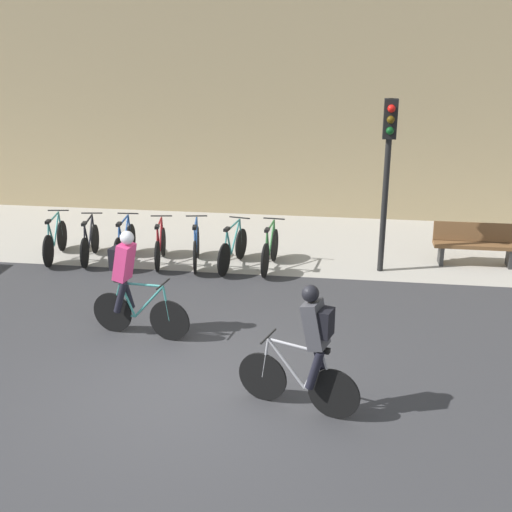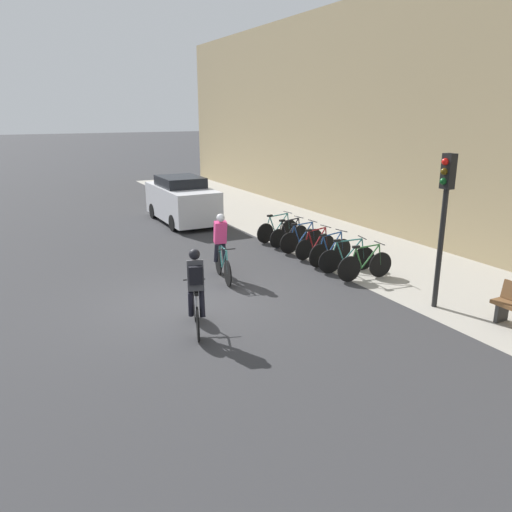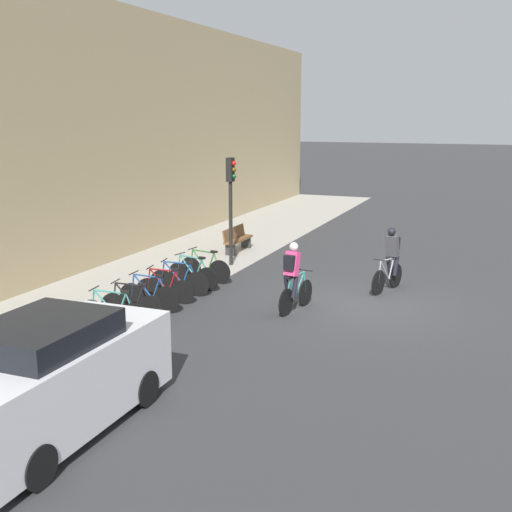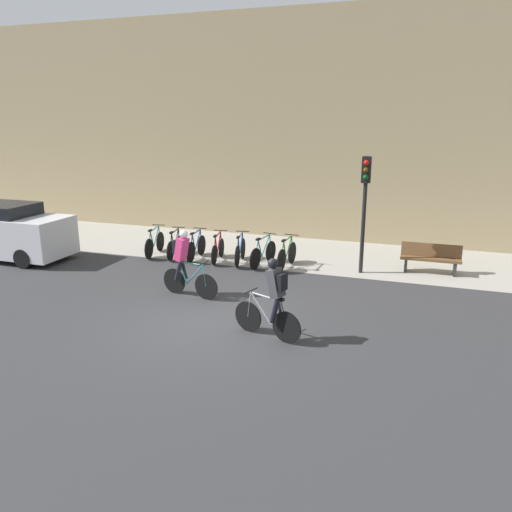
{
  "view_description": "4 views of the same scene",
  "coord_description": "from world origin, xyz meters",
  "px_view_note": "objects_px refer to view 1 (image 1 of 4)",
  "views": [
    {
      "loc": [
        1.95,
        -7.63,
        4.75
      ],
      "look_at": [
        0.41,
        3.53,
        0.76
      ],
      "focal_mm": 45.0,
      "sensor_mm": 36.0,
      "label": 1
    },
    {
      "loc": [
        10.48,
        -3.57,
        4.36
      ],
      "look_at": [
        0.62,
        1.56,
        1.13
      ],
      "focal_mm": 35.0,
      "sensor_mm": 36.0,
      "label": 2
    },
    {
      "loc": [
        -15.97,
        -3.34,
        4.83
      ],
      "look_at": [
        -0.02,
        3.08,
        1.04
      ],
      "focal_mm": 45.0,
      "sensor_mm": 36.0,
      "label": 3
    },
    {
      "loc": [
        4.44,
        -9.75,
        4.55
      ],
      "look_at": [
        0.59,
        1.64,
        1.23
      ],
      "focal_mm": 35.0,
      "sensor_mm": 36.0,
      "label": 4
    }
  ],
  "objects_px": {
    "parked_bike_1": "(90,243)",
    "parked_bike_5": "(233,249)",
    "bench": "(476,243)",
    "parked_bike_6": "(270,250)",
    "parked_bike_4": "(196,247)",
    "parked_bike_0": "(55,241)",
    "parked_bike_3": "(160,246)",
    "cyclist_grey": "(310,347)",
    "cyclist_pink": "(129,281)",
    "parked_bike_2": "(125,244)",
    "traffic_light_pole": "(388,155)"
  },
  "relations": [
    {
      "from": "bench",
      "to": "parked_bike_6",
      "type": "bearing_deg",
      "value": -168.9
    },
    {
      "from": "cyclist_grey",
      "to": "cyclist_pink",
      "type": "bearing_deg",
      "value": 148.18
    },
    {
      "from": "parked_bike_1",
      "to": "parked_bike_5",
      "type": "height_order",
      "value": "parked_bike_5"
    },
    {
      "from": "cyclist_grey",
      "to": "parked_bike_5",
      "type": "relative_size",
      "value": 1.04
    },
    {
      "from": "parked_bike_3",
      "to": "parked_bike_5",
      "type": "bearing_deg",
      "value": -0.02
    },
    {
      "from": "parked_bike_0",
      "to": "parked_bike_1",
      "type": "distance_m",
      "value": 0.79
    },
    {
      "from": "cyclist_grey",
      "to": "parked_bike_2",
      "type": "relative_size",
      "value": 1.07
    },
    {
      "from": "parked_bike_0",
      "to": "parked_bike_2",
      "type": "relative_size",
      "value": 1.04
    },
    {
      "from": "bench",
      "to": "parked_bike_1",
      "type": "bearing_deg",
      "value": -174.15
    },
    {
      "from": "cyclist_pink",
      "to": "cyclist_grey",
      "type": "xyz_separation_m",
      "value": [
        3.01,
        -1.86,
        0.0
      ]
    },
    {
      "from": "cyclist_grey",
      "to": "parked_bike_2",
      "type": "bearing_deg",
      "value": 129.18
    },
    {
      "from": "parked_bike_3",
      "to": "parked_bike_6",
      "type": "xyz_separation_m",
      "value": [
        2.36,
        0.0,
        0.02
      ]
    },
    {
      "from": "cyclist_pink",
      "to": "parked_bike_1",
      "type": "relative_size",
      "value": 1.12
    },
    {
      "from": "parked_bike_2",
      "to": "traffic_light_pole",
      "type": "relative_size",
      "value": 0.48
    },
    {
      "from": "bench",
      "to": "parked_bike_5",
      "type": "bearing_deg",
      "value": -170.58
    },
    {
      "from": "parked_bike_0",
      "to": "parked_bike_5",
      "type": "height_order",
      "value": "parked_bike_0"
    },
    {
      "from": "parked_bike_1",
      "to": "parked_bike_6",
      "type": "xyz_separation_m",
      "value": [
        3.93,
        0.0,
        0.02
      ]
    },
    {
      "from": "parked_bike_4",
      "to": "parked_bike_6",
      "type": "relative_size",
      "value": 0.99
    },
    {
      "from": "parked_bike_0",
      "to": "cyclist_grey",
      "type": "bearing_deg",
      "value": -41.88
    },
    {
      "from": "parked_bike_2",
      "to": "parked_bike_3",
      "type": "bearing_deg",
      "value": -0.03
    },
    {
      "from": "traffic_light_pole",
      "to": "parked_bike_4",
      "type": "bearing_deg",
      "value": -177.42
    },
    {
      "from": "cyclist_grey",
      "to": "parked_bike_0",
      "type": "distance_m",
      "value": 7.86
    },
    {
      "from": "parked_bike_2",
      "to": "parked_bike_6",
      "type": "xyz_separation_m",
      "value": [
        3.14,
        0.0,
        0.01
      ]
    },
    {
      "from": "parked_bike_0",
      "to": "traffic_light_pole",
      "type": "xyz_separation_m",
      "value": [
        7.01,
        0.17,
        2.02
      ]
    },
    {
      "from": "parked_bike_3",
      "to": "traffic_light_pole",
      "type": "height_order",
      "value": "traffic_light_pole"
    },
    {
      "from": "cyclist_grey",
      "to": "parked_bike_1",
      "type": "distance_m",
      "value": 7.29
    },
    {
      "from": "cyclist_grey",
      "to": "parked_bike_3",
      "type": "xyz_separation_m",
      "value": [
        -3.48,
        5.23,
        -0.56
      ]
    },
    {
      "from": "parked_bike_0",
      "to": "parked_bike_6",
      "type": "bearing_deg",
      "value": 0.01
    },
    {
      "from": "parked_bike_6",
      "to": "bench",
      "type": "distance_m",
      "value": 4.38
    },
    {
      "from": "parked_bike_4",
      "to": "parked_bike_5",
      "type": "relative_size",
      "value": 0.98
    },
    {
      "from": "parked_bike_1",
      "to": "parked_bike_5",
      "type": "bearing_deg",
      "value": -0.01
    },
    {
      "from": "parked_bike_4",
      "to": "parked_bike_6",
      "type": "bearing_deg",
      "value": 0.01
    },
    {
      "from": "parked_bike_5",
      "to": "parked_bike_2",
      "type": "bearing_deg",
      "value": 179.98
    },
    {
      "from": "parked_bike_2",
      "to": "traffic_light_pole",
      "type": "height_order",
      "value": "traffic_light_pole"
    },
    {
      "from": "parked_bike_0",
      "to": "parked_bike_4",
      "type": "bearing_deg",
      "value": 0.01
    },
    {
      "from": "parked_bike_3",
      "to": "cyclist_pink",
      "type": "bearing_deg",
      "value": -82.0
    },
    {
      "from": "parked_bike_3",
      "to": "traffic_light_pole",
      "type": "xyz_separation_m",
      "value": [
        4.65,
        0.17,
        2.04
      ]
    },
    {
      "from": "parked_bike_0",
      "to": "parked_bike_5",
      "type": "relative_size",
      "value": 1.01
    },
    {
      "from": "cyclist_pink",
      "to": "bench",
      "type": "xyz_separation_m",
      "value": [
        6.18,
        4.21,
        -0.47
      ]
    },
    {
      "from": "traffic_light_pole",
      "to": "parked_bike_6",
      "type": "bearing_deg",
      "value": -175.66
    },
    {
      "from": "parked_bike_6",
      "to": "traffic_light_pole",
      "type": "xyz_separation_m",
      "value": [
        2.29,
        0.17,
        2.02
      ]
    },
    {
      "from": "traffic_light_pole",
      "to": "bench",
      "type": "distance_m",
      "value": 2.88
    },
    {
      "from": "parked_bike_1",
      "to": "parked_bike_2",
      "type": "xyz_separation_m",
      "value": [
        0.79,
        0.0,
        0.01
      ]
    },
    {
      "from": "parked_bike_1",
      "to": "parked_bike_4",
      "type": "xyz_separation_m",
      "value": [
        2.36,
        0.0,
        0.02
      ]
    },
    {
      "from": "parked_bike_3",
      "to": "parked_bike_4",
      "type": "distance_m",
      "value": 0.79
    },
    {
      "from": "parked_bike_2",
      "to": "bench",
      "type": "distance_m",
      "value": 7.49
    },
    {
      "from": "parked_bike_2",
      "to": "bench",
      "type": "height_order",
      "value": "parked_bike_2"
    },
    {
      "from": "parked_bike_2",
      "to": "parked_bike_5",
      "type": "relative_size",
      "value": 0.97
    },
    {
      "from": "cyclist_pink",
      "to": "bench",
      "type": "height_order",
      "value": "cyclist_pink"
    },
    {
      "from": "parked_bike_0",
      "to": "parked_bike_1",
      "type": "bearing_deg",
      "value": 0.03
    }
  ]
}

